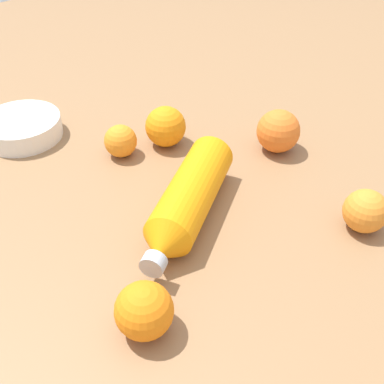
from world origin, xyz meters
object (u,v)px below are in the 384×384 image
Objects in this scene: orange_2 at (121,141)px; orange_3 at (166,127)px; orange_1 at (278,131)px; orange_4 at (365,211)px; water_bottle at (187,201)px; ceramic_bowl at (22,128)px; orange_0 at (144,311)px.

orange_3 is (0.03, 0.09, 0.01)m from orange_2.
orange_1 reaches higher than orange_4.
orange_3 reaches higher than water_bottle.
orange_4 is at bearing 21.71° from orange_2.
orange_4 reaches higher than orange_2.
orange_3 reaches higher than ceramic_bowl.
ceramic_bowl is at bearing -155.33° from orange_4.
orange_4 is at bearing 78.48° from orange_0.
orange_2 is 0.09m from orange_3.
orange_0 is 1.08× the size of orange_4.
orange_1 reaches higher than water_bottle.
orange_3 is at bearing 43.06° from ceramic_bowl.
orange_2 is 0.40× the size of ceramic_bowl.
orange_3 is at bearing 72.82° from orange_2.
orange_1 reaches higher than ceramic_bowl.
orange_0 reaches higher than orange_4.
orange_3 reaches higher than orange_2.
water_bottle and orange_0 have the same top height.
orange_2 is at bearing -107.18° from orange_3.
water_bottle is 0.22m from orange_3.
ceramic_bowl is (-0.60, -0.27, -0.01)m from orange_4.
ceramic_bowl is (-0.18, -0.11, -0.01)m from orange_2.
orange_3 is 0.40m from orange_4.
water_bottle is at bearing -135.77° from orange_4.
orange_4 is (0.20, 0.19, -0.00)m from water_bottle.
orange_0 is at bearing -101.52° from orange_4.
orange_2 is at bearing -126.45° from water_bottle.
orange_0 reaches higher than ceramic_bowl.
orange_2 is 0.45m from orange_4.
orange_2 is at bearing -158.29° from orange_4.
water_bottle is 0.41m from ceramic_bowl.
water_bottle is 0.26m from orange_1.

